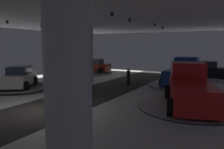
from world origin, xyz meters
The scene contains 15 objects.
ground centered at (0.00, 0.00, -0.02)m, with size 24.00×44.00×0.06m.
ceiling_with_spotlights centered at (0.00, 0.00, 5.55)m, with size 24.00×44.00×0.39m.
column_right centered at (4.69, -3.22, 2.75)m, with size 1.56×1.56×5.50m.
column_left centered at (-3.75, 9.96, 2.75)m, with size 1.15×1.15×5.50m.
display_platform_far_right centered at (5.53, 10.53, 0.18)m, with size 5.68×5.68×0.33m.
pickup_truck_far_right centered at (5.53, 10.85, 1.26)m, with size 2.65×5.31×2.30m.
display_platform_mid_left centered at (-6.22, 3.60, 0.15)m, with size 4.86×4.86×0.26m.
display_car_mid_left centered at (-6.23, 3.63, 1.03)m, with size 3.82×4.50×1.71m.
display_platform_deep_left centered at (-6.74, 15.59, 0.14)m, with size 4.66×4.66×0.25m.
display_car_deep_left centered at (-6.71, 15.60, 1.02)m, with size 4.37×2.58×1.71m.
display_platform_mid_right centered at (7.42, 3.66, 0.19)m, with size 5.68×5.68×0.33m.
pickup_truck_mid_right centered at (7.33, 3.97, 1.27)m, with size 3.86×5.68×2.30m.
display_platform_deep_right centered at (6.98, 16.61, 0.19)m, with size 4.73×4.73×0.34m.
display_car_deep_right centered at (6.95, 16.61, 1.11)m, with size 4.31×2.37×1.71m.
visitor_walking_near centered at (0.83, 9.93, 0.91)m, with size 0.32×0.32×1.59m.
Camera 1 is at (9.48, -8.94, 3.64)m, focal length 36.38 mm.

